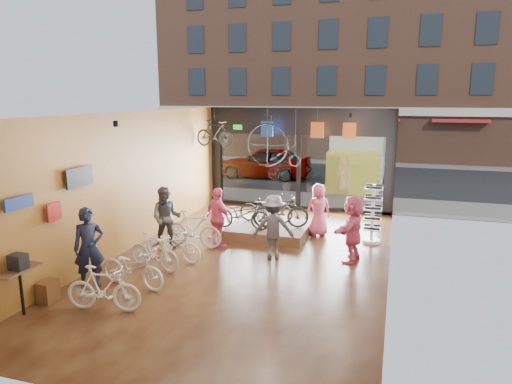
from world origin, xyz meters
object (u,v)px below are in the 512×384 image
at_px(box_truck, 358,158).
at_px(display_bike_right, 266,208).
at_px(customer_0, 89,248).
at_px(floor_bike_4, 173,245).
at_px(customer_3, 273,227).
at_px(floor_bike_5, 193,229).
at_px(customer_4, 318,210).
at_px(floor_bike_2, 133,268).
at_px(floor_bike_3, 154,251).
at_px(customer_2, 218,218).
at_px(display_bike_left, 242,214).
at_px(penny_farthing, 276,147).
at_px(hung_bike, 215,133).
at_px(floor_bike_1, 104,288).
at_px(street_car, 265,162).
at_px(sunglasses_rack, 373,214).
at_px(customer_1, 166,218).
at_px(customer_5, 353,229).
at_px(display_bike_mid, 281,211).
at_px(display_platform, 268,231).

relative_size(box_truck, display_bike_right, 4.05).
bearing_deg(customer_0, floor_bike_4, 24.83).
bearing_deg(customer_3, floor_bike_5, -17.68).
bearing_deg(customer_4, floor_bike_2, 26.81).
height_order(box_truck, floor_bike_5, box_truck).
height_order(customer_0, customer_3, customer_0).
relative_size(floor_bike_3, customer_2, 0.88).
bearing_deg(display_bike_left, customer_3, -138.27).
height_order(customer_4, penny_farthing, penny_farthing).
height_order(floor_bike_5, hung_bike, hung_bike).
bearing_deg(floor_bike_1, floor_bike_2, -4.74).
bearing_deg(box_truck, display_bike_left, -105.53).
height_order(floor_bike_3, floor_bike_5, floor_bike_5).
xyz_separation_m(street_car, hung_bike, (0.39, -7.80, 2.11)).
xyz_separation_m(street_car, customer_4, (4.39, -9.33, -0.00)).
bearing_deg(customer_2, display_bike_left, -76.96).
xyz_separation_m(customer_4, sunglasses_rack, (1.62, -0.24, 0.06)).
distance_m(display_bike_right, customer_1, 3.28).
distance_m(floor_bike_4, sunglasses_rack, 5.76).
height_order(floor_bike_1, floor_bike_4, floor_bike_1).
bearing_deg(penny_farthing, floor_bike_4, -105.02).
distance_m(floor_bike_4, display_bike_left, 2.61).
height_order(floor_bike_5, customer_5, customer_5).
bearing_deg(customer_2, customer_0, 93.25).
height_order(floor_bike_3, hung_bike, hung_bike).
height_order(floor_bike_1, display_bike_mid, display_bike_mid).
distance_m(floor_bike_5, customer_4, 3.86).
xyz_separation_m(floor_bike_2, floor_bike_4, (0.09, 1.77, -0.01)).
bearing_deg(display_platform, customer_1, -140.77).
xyz_separation_m(display_bike_mid, customer_4, (1.05, 0.53, 0.00)).
distance_m(floor_bike_3, hung_bike, 6.10).
distance_m(floor_bike_1, display_platform, 6.06).
bearing_deg(box_truck, customer_4, -93.09).
bearing_deg(floor_bike_1, floor_bike_3, -5.10).
xyz_separation_m(customer_3, hung_bike, (-3.22, 3.93, 2.07)).
height_order(display_bike_mid, customer_2, customer_2).
bearing_deg(display_bike_right, box_truck, -16.83).
distance_m(box_truck, floor_bike_4, 12.26).
distance_m(floor_bike_5, customer_3, 2.46).
bearing_deg(customer_1, penny_farthing, 48.57).
bearing_deg(penny_farthing, street_car, 108.77).
bearing_deg(display_platform, customer_0, -119.44).
xyz_separation_m(box_truck, sunglasses_rack, (1.17, -8.58, -0.50)).
height_order(floor_bike_3, customer_4, customer_4).
relative_size(floor_bike_3, customer_5, 0.88).
relative_size(display_bike_mid, customer_5, 0.96).
bearing_deg(penny_farthing, customer_1, -115.27).
bearing_deg(floor_bike_2, floor_bike_4, 5.80).
distance_m(customer_2, penny_farthing, 4.25).
distance_m(display_platform, customer_3, 2.14).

